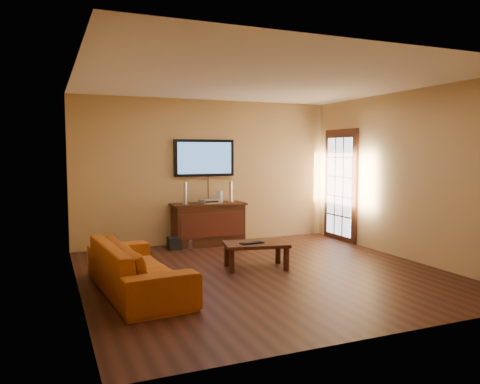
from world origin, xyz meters
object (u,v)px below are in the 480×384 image
speaker_left (185,194)px  media_console (208,224)px  keyboard (252,243)px  subwoofer (174,243)px  bottle (191,245)px  television (204,158)px  game_console (219,197)px  sofa (137,258)px  av_receiver (209,201)px  coffee_table (256,246)px  speaker_right (231,192)px

speaker_left → media_console: bearing=3.8°
media_console → keyboard: (-0.00, -1.98, 0.00)m
subwoofer → bottle: subwoofer is taller
television → game_console: bearing=-38.4°
sofa → av_receiver: av_receiver is taller
speaker_left → subwoofer: speaker_left is taller
media_console → speaker_left: speaker_left is taller
sofa → coffee_table: bearing=-80.3°
media_console → speaker_left: 0.73m
speaker_left → bottle: speaker_left is taller
media_console → bottle: (-0.46, -0.37, -0.30)m
sofa → speaker_left: 2.78m
subwoofer → speaker_right: bearing=7.2°
game_console → speaker_right: bearing=-11.0°
media_console → speaker_right: (0.46, 0.04, 0.57)m
game_console → subwoofer: (-0.92, -0.18, -0.78)m
television → subwoofer: 1.69m
speaker_left → subwoofer: bearing=-155.2°
sofa → keyboard: bearing=-80.8°
subwoofer → sofa: bearing=-116.6°
av_receiver → subwoofer: bearing=179.7°
media_console → speaker_right: speaker_right is taller
media_console → coffee_table: 1.94m
speaker_right → game_console: speaker_right is taller
television → game_console: size_ratio=5.27×
television → speaker_left: size_ratio=2.90×
coffee_table → subwoofer: bearing=113.2°
television → speaker_left: 0.83m
media_console → game_console: bearing=9.1°
coffee_table → game_console: (0.15, 1.98, 0.56)m
sofa → subwoofer: 2.54m
sofa → game_console: bearing=-44.0°
television → keyboard: television is taller
media_console → bottle: size_ratio=6.99×
television → speaker_left: bearing=-150.8°
coffee_table → av_receiver: 2.00m
bottle → keyboard: bearing=-74.1°
speaker_right → keyboard: (-0.46, -2.02, -0.56)m
television → speaker_right: (0.46, -0.18, -0.65)m
media_console → bottle: 0.66m
av_receiver → keyboard: (-0.01, -1.98, -0.42)m
speaker_left → speaker_right: (0.91, 0.07, -0.00)m
television → coffee_table: size_ratio=1.14×
av_receiver → speaker_right: bearing=-6.7°
coffee_table → keyboard: (-0.08, -0.04, 0.06)m
speaker_left → subwoofer: size_ratio=1.80×
coffee_table → keyboard: keyboard is taller
speaker_left → speaker_right: 0.91m
game_console → speaker_left: bearing=174.3°
subwoofer → keyboard: 1.98m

